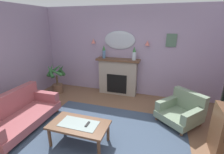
{
  "coord_description": "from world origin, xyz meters",
  "views": [
    {
      "loc": [
        0.94,
        -2.37,
        2.22
      ],
      "look_at": [
        -0.23,
        1.37,
        0.91
      ],
      "focal_mm": 26.02,
      "sensor_mm": 36.0,
      "label": 1
    }
  ],
  "objects_px": {
    "mantel_vase_centre": "(104,52)",
    "floral_couch": "(18,113)",
    "framed_picture": "(171,40)",
    "tv_remote": "(87,124)",
    "wall_mirror": "(119,40)",
    "wall_sconce_right": "(147,43)",
    "coffee_table": "(79,126)",
    "armchair_beside_couch": "(182,110)",
    "fireplace": "(118,77)",
    "mantel_vase_right": "(134,54)",
    "potted_plant_tall_palm": "(57,78)",
    "wall_sconce_left": "(93,41)"
  },
  "relations": [
    {
      "from": "wall_mirror",
      "to": "tv_remote",
      "type": "relative_size",
      "value": 6.0
    },
    {
      "from": "fireplace",
      "to": "potted_plant_tall_palm",
      "type": "distance_m",
      "value": 2.0
    },
    {
      "from": "fireplace",
      "to": "tv_remote",
      "type": "relative_size",
      "value": 8.5
    },
    {
      "from": "fireplace",
      "to": "framed_picture",
      "type": "bearing_deg",
      "value": 5.77
    },
    {
      "from": "mantel_vase_right",
      "to": "tv_remote",
      "type": "distance_m",
      "value": 2.63
    },
    {
      "from": "floral_couch",
      "to": "potted_plant_tall_palm",
      "type": "distance_m",
      "value": 1.9
    },
    {
      "from": "wall_sconce_right",
      "to": "floral_couch",
      "type": "height_order",
      "value": "wall_sconce_right"
    },
    {
      "from": "coffee_table",
      "to": "potted_plant_tall_palm",
      "type": "relative_size",
      "value": 1.11
    },
    {
      "from": "mantel_vase_centre",
      "to": "tv_remote",
      "type": "xyz_separation_m",
      "value": [
        0.56,
        -2.45,
        -0.91
      ]
    },
    {
      "from": "wall_sconce_right",
      "to": "mantel_vase_right",
      "type": "bearing_deg",
      "value": -161.08
    },
    {
      "from": "mantel_vase_centre",
      "to": "floral_couch",
      "type": "height_order",
      "value": "mantel_vase_centre"
    },
    {
      "from": "coffee_table",
      "to": "mantel_vase_centre",
      "type": "bearing_deg",
      "value": 98.99
    },
    {
      "from": "wall_sconce_left",
      "to": "mantel_vase_centre",
      "type": "bearing_deg",
      "value": -16.7
    },
    {
      "from": "mantel_vase_right",
      "to": "armchair_beside_couch",
      "type": "height_order",
      "value": "mantel_vase_right"
    },
    {
      "from": "potted_plant_tall_palm",
      "to": "wall_mirror",
      "type": "bearing_deg",
      "value": 19.2
    },
    {
      "from": "fireplace",
      "to": "wall_sconce_right",
      "type": "distance_m",
      "value": 1.38
    },
    {
      "from": "mantel_vase_centre",
      "to": "coffee_table",
      "type": "relative_size",
      "value": 0.37
    },
    {
      "from": "mantel_vase_right",
      "to": "potted_plant_tall_palm",
      "type": "bearing_deg",
      "value": -168.34
    },
    {
      "from": "mantel_vase_centre",
      "to": "wall_mirror",
      "type": "distance_m",
      "value": 0.59
    },
    {
      "from": "mantel_vase_centre",
      "to": "mantel_vase_right",
      "type": "height_order",
      "value": "mantel_vase_centre"
    },
    {
      "from": "wall_sconce_right",
      "to": "potted_plant_tall_palm",
      "type": "distance_m",
      "value": 3.07
    },
    {
      "from": "mantel_vase_right",
      "to": "tv_remote",
      "type": "relative_size",
      "value": 2.51
    },
    {
      "from": "wall_sconce_right",
      "to": "tv_remote",
      "type": "bearing_deg",
      "value": -106.16
    },
    {
      "from": "framed_picture",
      "to": "tv_remote",
      "type": "height_order",
      "value": "framed_picture"
    },
    {
      "from": "coffee_table",
      "to": "wall_mirror",
      "type": "bearing_deg",
      "value": 88.68
    },
    {
      "from": "wall_sconce_right",
      "to": "fireplace",
      "type": "bearing_deg",
      "value": -173.84
    },
    {
      "from": "fireplace",
      "to": "mantel_vase_right",
      "type": "bearing_deg",
      "value": -3.24
    },
    {
      "from": "fireplace",
      "to": "coffee_table",
      "type": "bearing_deg",
      "value": -91.4
    },
    {
      "from": "mantel_vase_right",
      "to": "wall_mirror",
      "type": "height_order",
      "value": "wall_mirror"
    },
    {
      "from": "wall_sconce_right",
      "to": "wall_mirror",
      "type": "bearing_deg",
      "value": 176.63
    },
    {
      "from": "wall_sconce_right",
      "to": "coffee_table",
      "type": "bearing_deg",
      "value": -109.43
    },
    {
      "from": "wall_sconce_left",
      "to": "tv_remote",
      "type": "distance_m",
      "value": 2.99
    },
    {
      "from": "mantel_vase_centre",
      "to": "wall_sconce_right",
      "type": "height_order",
      "value": "wall_sconce_right"
    },
    {
      "from": "wall_mirror",
      "to": "wall_sconce_right",
      "type": "height_order",
      "value": "wall_mirror"
    },
    {
      "from": "mantel_vase_right",
      "to": "framed_picture",
      "type": "relative_size",
      "value": 1.12
    },
    {
      "from": "framed_picture",
      "to": "fireplace",
      "type": "bearing_deg",
      "value": -174.23
    },
    {
      "from": "armchair_beside_couch",
      "to": "wall_mirror",
      "type": "bearing_deg",
      "value": 145.71
    },
    {
      "from": "wall_sconce_right",
      "to": "floral_couch",
      "type": "bearing_deg",
      "value": -134.92
    },
    {
      "from": "wall_sconce_right",
      "to": "potted_plant_tall_palm",
      "type": "height_order",
      "value": "wall_sconce_right"
    },
    {
      "from": "mantel_vase_centre",
      "to": "mantel_vase_right",
      "type": "xyz_separation_m",
      "value": [
        0.95,
        0.0,
        -0.02
      ]
    },
    {
      "from": "tv_remote",
      "to": "coffee_table",
      "type": "bearing_deg",
      "value": -174.5
    },
    {
      "from": "mantel_vase_centre",
      "to": "floral_couch",
      "type": "distance_m",
      "value": 2.84
    },
    {
      "from": "mantel_vase_centre",
      "to": "coffee_table",
      "type": "xyz_separation_m",
      "value": [
        0.39,
        -2.46,
        -0.98
      ]
    },
    {
      "from": "mantel_vase_centre",
      "to": "armchair_beside_couch",
      "type": "bearing_deg",
      "value": -25.39
    },
    {
      "from": "fireplace",
      "to": "wall_mirror",
      "type": "height_order",
      "value": "wall_mirror"
    },
    {
      "from": "fireplace",
      "to": "floral_couch",
      "type": "relative_size",
      "value": 0.78
    },
    {
      "from": "potted_plant_tall_palm",
      "to": "wall_sconce_left",
      "type": "bearing_deg",
      "value": 30.0
    },
    {
      "from": "wall_sconce_left",
      "to": "potted_plant_tall_palm",
      "type": "bearing_deg",
      "value": -150.0
    },
    {
      "from": "floral_couch",
      "to": "potted_plant_tall_palm",
      "type": "relative_size",
      "value": 1.75
    },
    {
      "from": "wall_sconce_right",
      "to": "armchair_beside_couch",
      "type": "bearing_deg",
      "value": -50.46
    }
  ]
}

